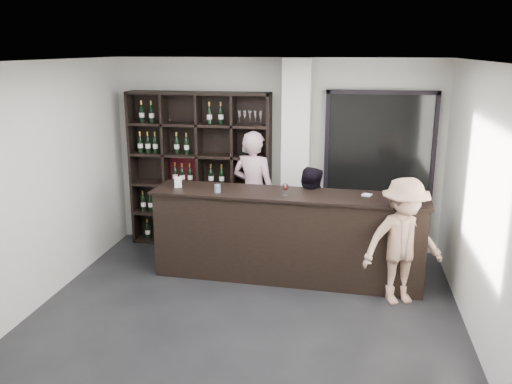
% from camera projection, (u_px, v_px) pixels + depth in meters
% --- Properties ---
extents(floor, '(5.00, 5.50, 0.01)m').
position_uv_depth(floor, '(240.00, 329.00, 6.05)').
color(floor, black).
rests_on(floor, ground).
extents(wine_shelf, '(2.20, 0.35, 2.40)m').
position_uv_depth(wine_shelf, '(200.00, 170.00, 8.38)').
color(wine_shelf, black).
rests_on(wine_shelf, floor).
extents(structural_column, '(0.40, 0.40, 2.90)m').
position_uv_depth(structural_column, '(296.00, 159.00, 7.97)').
color(structural_column, silver).
rests_on(structural_column, floor).
extents(glass_panel, '(1.60, 0.08, 2.10)m').
position_uv_depth(glass_panel, '(379.00, 162.00, 7.99)').
color(glass_panel, black).
rests_on(glass_panel, floor).
extents(tasting_counter, '(3.62, 0.74, 1.19)m').
position_uv_depth(tasting_counter, '(287.00, 236.00, 7.24)').
color(tasting_counter, black).
rests_on(tasting_counter, floor).
extents(taster_pink, '(0.78, 0.62, 1.86)m').
position_uv_depth(taster_pink, '(253.00, 192.00, 8.14)').
color(taster_pink, '#D6A5B5').
rests_on(taster_pink, floor).
extents(taster_black, '(0.80, 0.67, 1.47)m').
position_uv_depth(taster_black, '(309.00, 219.00, 7.52)').
color(taster_black, black).
rests_on(taster_black, floor).
extents(customer, '(1.16, 0.91, 1.57)m').
position_uv_depth(customer, '(403.00, 242.00, 6.49)').
color(customer, '#9E7560').
rests_on(customer, floor).
extents(wine_glass, '(0.09, 0.09, 0.18)m').
position_uv_depth(wine_glass, '(285.00, 189.00, 6.93)').
color(wine_glass, white).
rests_on(wine_glass, tasting_counter).
extents(spit_cup, '(0.10, 0.10, 0.11)m').
position_uv_depth(spit_cup, '(218.00, 189.00, 7.10)').
color(spit_cup, silver).
rests_on(spit_cup, tasting_counter).
extents(napkin_stack, '(0.14, 0.14, 0.02)m').
position_uv_depth(napkin_stack, '(367.00, 195.00, 6.96)').
color(napkin_stack, white).
rests_on(napkin_stack, tasting_counter).
extents(card_stand, '(0.10, 0.07, 0.14)m').
position_uv_depth(card_stand, '(178.00, 182.00, 7.36)').
color(card_stand, white).
rests_on(card_stand, tasting_counter).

